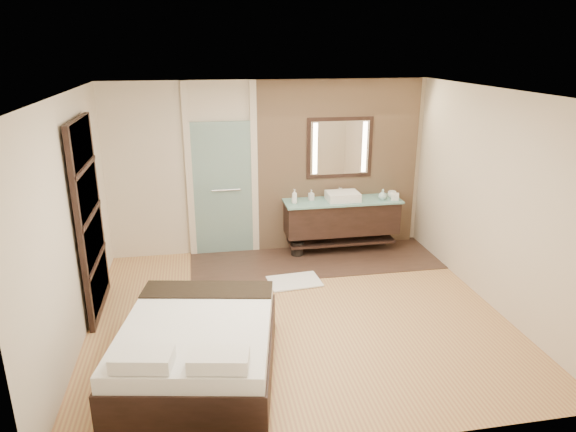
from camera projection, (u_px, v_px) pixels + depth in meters
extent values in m
plane|color=#AE7149|center=(297.00, 314.00, 6.38)|extent=(5.00, 5.00, 0.00)
cube|color=#38251E|center=(315.00, 260.00, 7.97)|extent=(3.80, 1.30, 0.01)
cube|color=tan|center=(338.00, 166.00, 8.20)|extent=(2.60, 0.08, 2.70)
cube|color=black|center=(342.00, 217.00, 8.18)|extent=(1.80, 0.50, 0.50)
cube|color=black|center=(341.00, 240.00, 8.30)|extent=(1.71, 0.45, 0.04)
cube|color=#8ED9CE|center=(343.00, 201.00, 8.07)|extent=(1.85, 0.55, 0.03)
cube|color=white|center=(343.00, 196.00, 8.04)|extent=(0.50, 0.38, 0.13)
cylinder|color=silver|center=(339.00, 192.00, 8.21)|extent=(0.03, 0.03, 0.18)
cylinder|color=silver|center=(340.00, 188.00, 8.15)|extent=(0.02, 0.10, 0.02)
cube|color=black|center=(340.00, 148.00, 8.06)|extent=(1.06, 0.03, 0.96)
cube|color=white|center=(340.00, 148.00, 8.04)|extent=(0.94, 0.01, 0.84)
cube|color=beige|center=(315.00, 149.00, 7.97)|extent=(0.07, 0.01, 0.80)
cube|color=beige|center=(364.00, 147.00, 8.11)|extent=(0.07, 0.01, 0.80)
cube|color=silver|center=(223.00, 189.00, 7.97)|extent=(0.90, 0.05, 2.10)
cylinder|color=silver|center=(226.00, 190.00, 7.93)|extent=(0.45, 0.03, 0.03)
cube|color=beige|center=(189.00, 172.00, 7.80)|extent=(0.10, 0.08, 2.70)
cube|color=beige|center=(254.00, 169.00, 7.97)|extent=(0.10, 0.08, 2.70)
cube|color=black|center=(90.00, 219.00, 6.15)|extent=(0.06, 1.20, 2.40)
cube|color=#EDE5C7|center=(99.00, 282.00, 6.42)|extent=(0.02, 1.06, 0.52)
cube|color=#EDE5C7|center=(94.00, 238.00, 6.23)|extent=(0.02, 1.06, 0.52)
cube|color=#EDE5C7|center=(88.00, 192.00, 6.04)|extent=(0.02, 1.06, 0.52)
cube|color=#EDE5C7|center=(81.00, 142.00, 5.86)|extent=(0.02, 1.06, 0.52)
cube|color=black|center=(199.00, 355.00, 5.20)|extent=(1.81, 2.11, 0.41)
cube|color=white|center=(197.00, 330.00, 5.11)|extent=(1.75, 2.05, 0.17)
cube|color=black|center=(208.00, 290.00, 5.74)|extent=(1.49, 0.68, 0.04)
cube|color=white|center=(142.00, 359.00, 4.35)|extent=(0.55, 0.37, 0.13)
cube|color=white|center=(219.00, 360.00, 4.35)|extent=(0.55, 0.37, 0.13)
cube|color=white|center=(294.00, 281.00, 7.23)|extent=(0.76, 0.56, 0.02)
cylinder|color=black|center=(297.00, 248.00, 8.13)|extent=(0.22, 0.22, 0.24)
cube|color=white|center=(395.00, 197.00, 8.08)|extent=(0.16, 0.16, 0.10)
imported|color=white|center=(294.00, 196.00, 7.87)|extent=(0.11, 0.11, 0.22)
imported|color=#B2B2B2|center=(311.00, 195.00, 8.04)|extent=(0.09, 0.09, 0.17)
imported|color=#A7D2D1|center=(383.00, 194.00, 8.07)|extent=(0.14, 0.14, 0.17)
imported|color=white|center=(392.00, 194.00, 8.19)|extent=(0.17, 0.17, 0.10)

